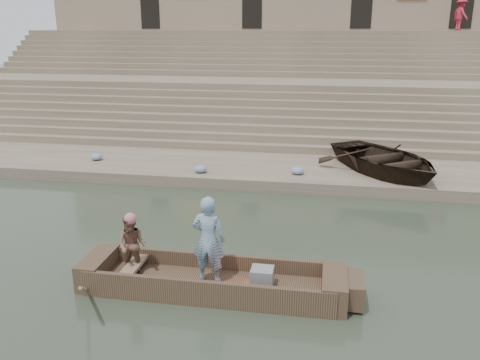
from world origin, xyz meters
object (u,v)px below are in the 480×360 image
(standing_man, at_px, (209,240))
(pedestrian, at_px, (461,14))
(rowing_man, at_px, (132,245))
(television, at_px, (262,277))
(beached_rowboat, at_px, (385,159))
(main_rowboat, at_px, (212,286))

(standing_man, relative_size, pedestrian, 1.05)
(rowing_man, height_order, television, rowing_man)
(standing_man, height_order, rowing_man, standing_man)
(television, bearing_deg, pedestrian, 69.34)
(beached_rowboat, bearing_deg, main_rowboat, -150.86)
(main_rowboat, height_order, beached_rowboat, beached_rowboat)
(main_rowboat, height_order, pedestrian, pedestrian)
(rowing_man, bearing_deg, main_rowboat, -2.06)
(beached_rowboat, bearing_deg, rowing_man, -159.61)
(television, xyz_separation_m, pedestrian, (8.51, 22.57, 5.68))
(main_rowboat, xyz_separation_m, beached_rowboat, (4.34, 8.45, 0.80))
(pedestrian, bearing_deg, main_rowboat, 135.56)
(main_rowboat, relative_size, pedestrian, 2.77)
(pedestrian, bearing_deg, standing_man, 135.42)
(rowing_man, xyz_separation_m, pedestrian, (11.32, 22.51, 5.21))
(standing_man, bearing_deg, main_rowboat, 153.13)
(beached_rowboat, relative_size, pedestrian, 2.70)
(pedestrian, bearing_deg, rowing_man, 131.86)
(main_rowboat, xyz_separation_m, television, (1.07, -0.00, 0.31))
(main_rowboat, bearing_deg, rowing_man, 178.30)
(beached_rowboat, distance_m, pedestrian, 15.93)
(main_rowboat, height_order, standing_man, standing_man)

